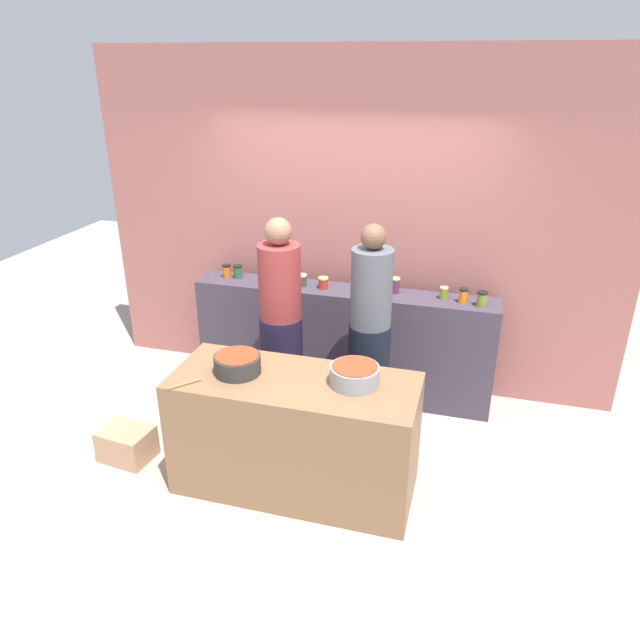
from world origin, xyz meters
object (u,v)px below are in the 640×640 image
at_px(preserve_jar_6, 358,283).
at_px(wooden_spoon, 184,384).
at_px(preserve_jar_0, 227,271).
at_px(bread_crate, 127,444).
at_px(preserve_jar_8, 395,285).
at_px(cooking_pot_left, 237,364).
at_px(preserve_jar_9, 444,293).
at_px(preserve_jar_3, 278,277).
at_px(preserve_jar_7, 379,286).
at_px(preserve_jar_1, 238,272).
at_px(cooking_pot_center, 355,375).
at_px(preserve_jar_4, 302,280).
at_px(preserve_jar_10, 463,296).
at_px(cook_in_cap, 369,345).
at_px(preserve_jar_11, 482,299).
at_px(preserve_jar_2, 268,276).
at_px(cook_with_tongs, 281,335).
at_px(preserve_jar_5, 323,283).

height_order(preserve_jar_6, wooden_spoon, preserve_jar_6).
bearing_deg(preserve_jar_0, bread_crate, -99.70).
xyz_separation_m(preserve_jar_8, cooking_pot_left, (-0.85, -1.46, -0.14)).
relative_size(preserve_jar_8, preserve_jar_9, 1.28).
bearing_deg(wooden_spoon, preserve_jar_3, 87.24).
bearing_deg(preserve_jar_7, preserve_jar_1, 179.00).
bearing_deg(cooking_pot_center, preserve_jar_6, 101.76).
relative_size(preserve_jar_4, preserve_jar_8, 0.81).
height_order(preserve_jar_8, preserve_jar_10, preserve_jar_8).
distance_m(preserve_jar_0, preserve_jar_4, 0.74).
relative_size(preserve_jar_6, cook_in_cap, 0.07).
xyz_separation_m(preserve_jar_3, preserve_jar_10, (1.63, -0.01, -0.00)).
bearing_deg(preserve_jar_7, cooking_pot_left, -116.85).
bearing_deg(preserve_jar_8, preserve_jar_10, -7.24).
distance_m(preserve_jar_1, preserve_jar_8, 1.45).
distance_m(preserve_jar_9, preserve_jar_11, 0.33).
relative_size(preserve_jar_2, bread_crate, 0.29).
xyz_separation_m(preserve_jar_11, cook_in_cap, (-0.81, -0.55, -0.26)).
bearing_deg(preserve_jar_9, preserve_jar_8, 175.78).
bearing_deg(preserve_jar_9, cooking_pot_left, -131.57).
bearing_deg(cook_with_tongs, preserve_jar_0, 139.39).
bearing_deg(cook_in_cap, bread_crate, -153.90).
distance_m(preserve_jar_8, bread_crate, 2.55).
distance_m(cook_with_tongs, cook_in_cap, 0.73).
distance_m(preserve_jar_1, preserve_jar_5, 0.83).
bearing_deg(cooking_pot_center, preserve_jar_4, 120.36).
distance_m(cooking_pot_left, cooking_pot_center, 0.82).
height_order(preserve_jar_4, cooking_pot_left, preserve_jar_4).
xyz_separation_m(preserve_jar_6, cooking_pot_center, (0.29, -1.38, -0.13)).
height_order(cook_with_tongs, bread_crate, cook_with_tongs).
bearing_deg(preserve_jar_11, cooking_pot_left, -139.59).
bearing_deg(cook_in_cap, preserve_jar_8, 83.31).
bearing_deg(preserve_jar_3, preserve_jar_1, 173.72).
bearing_deg(preserve_jar_0, cooking_pot_center, -41.84).
xyz_separation_m(cooking_pot_center, wooden_spoon, (-1.09, -0.32, -0.06)).
bearing_deg(preserve_jar_11, bread_crate, -151.21).
distance_m(preserve_jar_3, preserve_jar_10, 1.63).
xyz_separation_m(preserve_jar_6, preserve_jar_8, (0.32, 0.02, 0.01)).
height_order(preserve_jar_8, cooking_pot_left, preserve_jar_8).
distance_m(preserve_jar_0, preserve_jar_2, 0.41).
distance_m(preserve_jar_10, bread_crate, 2.95).
relative_size(preserve_jar_1, cook_with_tongs, 0.07).
distance_m(preserve_jar_2, preserve_jar_3, 0.10).
xyz_separation_m(preserve_jar_0, preserve_jar_6, (1.24, 0.01, 0.00)).
height_order(preserve_jar_7, preserve_jar_8, preserve_jar_8).
relative_size(preserve_jar_9, preserve_jar_10, 0.84).
bearing_deg(preserve_jar_9, bread_crate, -146.40).
xyz_separation_m(preserve_jar_7, cook_with_tongs, (-0.68, -0.63, -0.27)).
bearing_deg(preserve_jar_3, preserve_jar_0, 176.58).
height_order(preserve_jar_6, bread_crate, preserve_jar_6).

